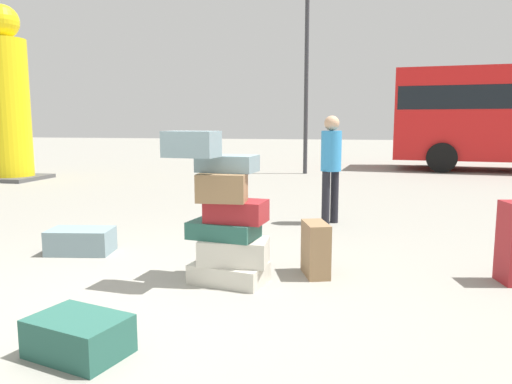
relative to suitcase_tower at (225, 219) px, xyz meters
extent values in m
plane|color=gray|center=(-0.42, -0.57, -0.61)|extent=(80.00, 80.00, 0.00)
cube|color=beige|center=(0.03, 0.00, -0.51)|extent=(0.75, 0.55, 0.18)
cube|color=beige|center=(0.08, 0.02, -0.31)|extent=(0.65, 0.42, 0.24)
cube|color=#26594C|center=(-0.03, 0.05, -0.11)|extent=(0.69, 0.49, 0.16)
cube|color=maroon|center=(0.09, 0.05, 0.07)|extent=(0.58, 0.40, 0.21)
cube|color=olive|center=(-0.01, -0.06, 0.31)|extent=(0.46, 0.31, 0.26)
cube|color=gray|center=(-0.01, 0.12, 0.52)|extent=(0.57, 0.39, 0.16)
cube|color=gray|center=(-0.25, -0.21, 0.71)|extent=(0.49, 0.33, 0.23)
cube|color=gray|center=(-1.93, 0.67, -0.46)|extent=(0.78, 0.54, 0.28)
cube|color=olive|center=(0.81, 0.39, -0.34)|extent=(0.33, 0.47, 0.53)
cube|color=#26594C|center=(-0.55, -1.62, -0.48)|extent=(0.70, 0.57, 0.26)
cylinder|color=black|center=(0.87, 3.03, -0.21)|extent=(0.12, 0.12, 0.79)
cylinder|color=black|center=(0.75, 2.85, -0.21)|extent=(0.12, 0.12, 0.79)
cylinder|color=#338CCC|center=(0.81, 2.94, 0.48)|extent=(0.30, 0.30, 0.59)
sphere|color=tan|center=(0.81, 2.94, 0.89)|extent=(0.22, 0.22, 0.22)
cylinder|color=yellow|center=(-7.74, 6.95, 1.20)|extent=(1.08, 1.08, 3.62)
sphere|color=yellow|center=(-7.74, 6.95, 3.43)|extent=(0.84, 0.84, 0.84)
cube|color=#4C4C4C|center=(-7.74, 6.95, -0.56)|extent=(1.52, 1.52, 0.10)
cylinder|color=black|center=(3.92, 13.71, -0.16)|extent=(0.92, 0.34, 0.90)
cylinder|color=black|center=(3.66, 11.23, -0.16)|extent=(0.92, 0.34, 0.90)
cylinder|color=#333338|center=(-0.33, 10.09, 1.96)|extent=(0.12, 0.12, 5.13)
camera|label=1|loc=(1.20, -4.35, 0.90)|focal=34.39mm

